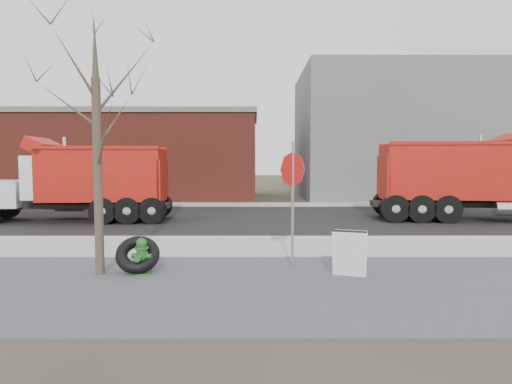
{
  "coord_description": "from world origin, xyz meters",
  "views": [
    {
      "loc": [
        -0.02,
        -11.83,
        2.36
      ],
      "look_at": [
        0.01,
        1.89,
        1.4
      ],
      "focal_mm": 32.0,
      "sensor_mm": 36.0,
      "label": 1
    }
  ],
  "objects_px": {
    "truck_tire": "(138,254)",
    "stop_sign": "(293,183)",
    "dump_truck_red_b": "(80,180)",
    "sandwich_board": "(350,253)",
    "fire_hydrant": "(142,258)",
    "dump_truck_red_a": "(473,177)"
  },
  "relations": [
    {
      "from": "truck_tire",
      "to": "sandwich_board",
      "type": "bearing_deg",
      "value": -4.33
    },
    {
      "from": "stop_sign",
      "to": "dump_truck_red_b",
      "type": "relative_size",
      "value": 0.37
    },
    {
      "from": "truck_tire",
      "to": "stop_sign",
      "type": "height_order",
      "value": "stop_sign"
    },
    {
      "from": "fire_hydrant",
      "to": "truck_tire",
      "type": "distance_m",
      "value": 0.15
    },
    {
      "from": "stop_sign",
      "to": "dump_truck_red_b",
      "type": "xyz_separation_m",
      "value": [
        -7.49,
        7.7,
        -0.26
      ]
    },
    {
      "from": "sandwich_board",
      "to": "dump_truck_red_b",
      "type": "xyz_separation_m",
      "value": [
        -8.59,
        8.39,
        1.12
      ]
    },
    {
      "from": "stop_sign",
      "to": "fire_hydrant",
      "type": "bearing_deg",
      "value": 168.53
    },
    {
      "from": "sandwich_board",
      "to": "truck_tire",
      "type": "bearing_deg",
      "value": -166.61
    },
    {
      "from": "truck_tire",
      "to": "fire_hydrant",
      "type": "bearing_deg",
      "value": -43.43
    },
    {
      "from": "fire_hydrant",
      "to": "dump_truck_red_b",
      "type": "xyz_separation_m",
      "value": [
        -4.35,
        8.16,
        1.27
      ]
    },
    {
      "from": "fire_hydrant",
      "to": "truck_tire",
      "type": "relative_size",
      "value": 0.74
    },
    {
      "from": "fire_hydrant",
      "to": "dump_truck_red_a",
      "type": "xyz_separation_m",
      "value": [
        10.82,
        8.44,
        1.36
      ]
    },
    {
      "from": "dump_truck_red_a",
      "to": "truck_tire",
      "type": "bearing_deg",
      "value": -137.16
    },
    {
      "from": "dump_truck_red_b",
      "to": "fire_hydrant",
      "type": "bearing_deg",
      "value": 114.86
    },
    {
      "from": "truck_tire",
      "to": "dump_truck_red_b",
      "type": "relative_size",
      "value": 0.14
    },
    {
      "from": "fire_hydrant",
      "to": "sandwich_board",
      "type": "distance_m",
      "value": 4.25
    },
    {
      "from": "stop_sign",
      "to": "sandwich_board",
      "type": "bearing_deg",
      "value": -52.05
    },
    {
      "from": "fire_hydrant",
      "to": "stop_sign",
      "type": "distance_m",
      "value": 3.53
    },
    {
      "from": "stop_sign",
      "to": "dump_truck_red_b",
      "type": "height_order",
      "value": "dump_truck_red_b"
    },
    {
      "from": "dump_truck_red_b",
      "to": "sandwich_board",
      "type": "bearing_deg",
      "value": 132.49
    },
    {
      "from": "dump_truck_red_a",
      "to": "dump_truck_red_b",
      "type": "relative_size",
      "value": 1.11
    },
    {
      "from": "truck_tire",
      "to": "dump_truck_red_b",
      "type": "height_order",
      "value": "dump_truck_red_b"
    }
  ]
}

